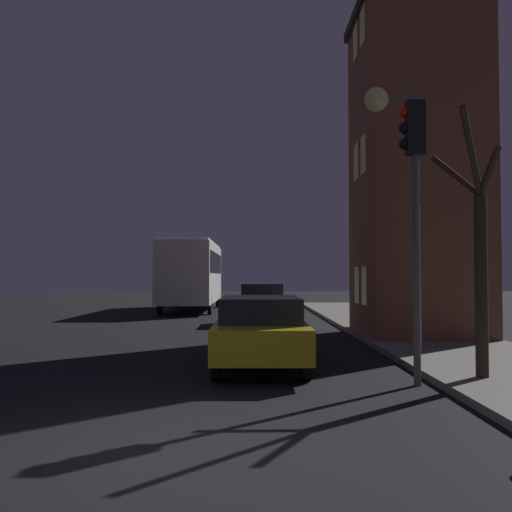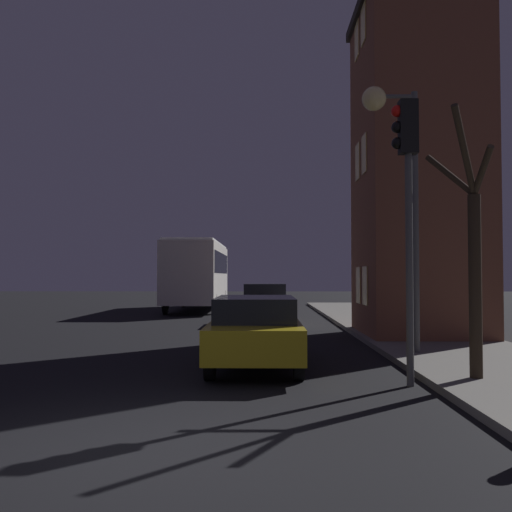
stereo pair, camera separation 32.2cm
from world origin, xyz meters
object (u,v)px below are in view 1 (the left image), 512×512
(traffic_light, at_px, (414,182))
(bus, at_px, (192,270))
(streetlamp, at_px, (394,149))
(bare_tree, at_px, (479,256))
(car_mid_lane, at_px, (262,303))
(car_near_lane, at_px, (260,329))

(traffic_light, height_order, bus, traffic_light)
(streetlamp, relative_size, bare_tree, 1.37)
(bus, distance_m, car_mid_lane, 8.90)
(bare_tree, bearing_deg, streetlamp, 100.72)
(streetlamp, xyz_separation_m, car_mid_lane, (-2.81, 9.05, -3.88))
(streetlamp, bearing_deg, traffic_light, -98.27)
(traffic_light, relative_size, bare_tree, 1.10)
(streetlamp, bearing_deg, car_mid_lane, 107.26)
(bus, bearing_deg, streetlamp, -69.76)
(bus, bearing_deg, traffic_light, -73.94)
(bus, xyz_separation_m, car_near_lane, (3.31, -18.35, -1.34))
(traffic_light, xyz_separation_m, bus, (-5.85, 20.33, -1.28))
(streetlamp, height_order, car_near_lane, streetlamp)
(bare_tree, bearing_deg, traffic_light, 179.83)
(streetlamp, xyz_separation_m, bare_tree, (0.61, -3.20, -2.53))
(car_near_lane, height_order, car_mid_lane, car_mid_lane)
(streetlamp, distance_m, bus, 18.43)
(car_mid_lane, bearing_deg, bare_tree, -74.41)
(streetlamp, height_order, traffic_light, streetlamp)
(streetlamp, height_order, car_mid_lane, streetlamp)
(bus, distance_m, car_near_lane, 18.69)
(car_near_lane, bearing_deg, bus, 100.22)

